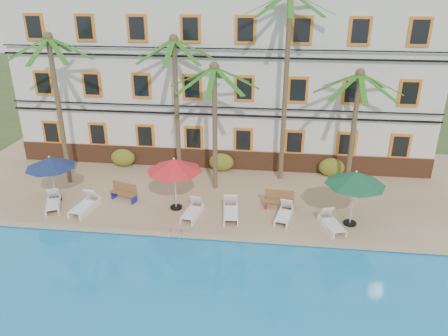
# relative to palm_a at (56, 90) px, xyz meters

# --- Properties ---
(ground) EXTENTS (100.00, 100.00, 0.00)m
(ground) POSITION_rel_palm_a_xyz_m (8.23, -4.02, -5.57)
(ground) COLOR #384C23
(ground) RESTS_ON ground
(pool_deck) EXTENTS (30.00, 12.00, 0.25)m
(pool_deck) POSITION_rel_palm_a_xyz_m (8.23, 0.98, -5.44)
(pool_deck) COLOR tan
(pool_deck) RESTS_ON ground
(pool_coping) EXTENTS (30.00, 0.35, 0.06)m
(pool_coping) POSITION_rel_palm_a_xyz_m (8.23, -4.92, -5.29)
(pool_coping) COLOR tan
(pool_coping) RESTS_ON pool_deck
(hotel_building) EXTENTS (25.40, 6.44, 10.22)m
(hotel_building) POSITION_rel_palm_a_xyz_m (8.23, 5.96, -0.19)
(hotel_building) COLOR silver
(hotel_building) RESTS_ON pool_deck
(palm_a) EXTENTS (4.53, 4.53, 8.28)m
(palm_a) POSITION_rel_palm_a_xyz_m (0.00, 0.00, 0.00)
(palm_a) COLOR brown
(palm_a) RESTS_ON pool_deck
(palm_b) EXTENTS (4.53, 4.53, 8.09)m
(palm_b) POSITION_rel_palm_a_xyz_m (6.10, 1.51, -0.11)
(palm_b) COLOR brown
(palm_b) RESTS_ON pool_deck
(palm_c) EXTENTS (4.53, 4.53, 6.95)m
(palm_c) POSITION_rel_palm_a_xyz_m (8.40, 0.22, -0.77)
(palm_c) COLOR brown
(palm_c) RESTS_ON pool_deck
(palm_d) EXTENTS (4.53, 4.53, 10.37)m
(palm_d) POSITION_rel_palm_a_xyz_m (12.01, 1.86, 1.17)
(palm_d) COLOR brown
(palm_d) RESTS_ON pool_deck
(palm_e) EXTENTS (4.53, 4.53, 6.59)m
(palm_e) POSITION_rel_palm_a_xyz_m (15.69, 1.22, -0.98)
(palm_e) COLOR brown
(palm_e) RESTS_ON pool_deck
(shrub_left) EXTENTS (1.50, 0.90, 1.10)m
(shrub_left) POSITION_rel_palm_a_xyz_m (2.32, 2.58, -4.77)
(shrub_left) COLOR #205317
(shrub_left) RESTS_ON pool_deck
(shrub_mid) EXTENTS (1.50, 0.90, 1.10)m
(shrub_mid) POSITION_rel_palm_a_xyz_m (8.45, 2.58, -4.77)
(shrub_mid) COLOR #205317
(shrub_mid) RESTS_ON pool_deck
(shrub_right) EXTENTS (1.50, 0.90, 1.10)m
(shrub_right) POSITION_rel_palm_a_xyz_m (14.96, 2.58, -4.77)
(shrub_right) COLOR #205317
(shrub_right) RESTS_ON pool_deck
(umbrella_blue) EXTENTS (2.53, 2.53, 2.53)m
(umbrella_blue) POSITION_rel_palm_a_xyz_m (0.31, -2.31, -3.16)
(umbrella_blue) COLOR black
(umbrella_blue) RESTS_ON pool_deck
(umbrella_red) EXTENTS (2.76, 2.76, 2.76)m
(umbrella_red) POSITION_rel_palm_a_xyz_m (6.75, -2.38, -2.96)
(umbrella_red) COLOR black
(umbrella_red) RESTS_ON pool_deck
(umbrella_green) EXTENTS (2.79, 2.79, 2.78)m
(umbrella_green) POSITION_rel_palm_a_xyz_m (15.29, -2.95, -2.94)
(umbrella_green) COLOR black
(umbrella_green) RESTS_ON pool_deck
(lounger_a) EXTENTS (1.30, 1.91, 0.85)m
(lounger_a) POSITION_rel_palm_a_xyz_m (0.53, -3.03, -5.04)
(lounger_a) COLOR white
(lounger_a) RESTS_ON pool_deck
(lounger_b) EXTENTS (1.02, 2.05, 0.93)m
(lounger_b) POSITION_rel_palm_a_xyz_m (2.28, -3.13, -5.02)
(lounger_b) COLOR white
(lounger_b) RESTS_ON pool_deck
(lounger_c) EXTENTS (0.92, 1.90, 0.86)m
(lounger_c) POSITION_rel_palm_a_xyz_m (7.73, -3.04, -5.04)
(lounger_c) COLOR white
(lounger_c) RESTS_ON pool_deck
(lounger_d) EXTENTS (0.93, 2.04, 0.93)m
(lounger_d) POSITION_rel_palm_a_xyz_m (9.59, -2.86, -5.01)
(lounger_d) COLOR white
(lounger_d) RESTS_ON pool_deck
(lounger_e) EXTENTS (0.99, 1.89, 0.85)m
(lounger_e) POSITION_rel_palm_a_xyz_m (12.19, -2.81, -5.04)
(lounger_e) COLOR white
(lounger_e) RESTS_ON pool_deck
(lounger_f) EXTENTS (1.20, 1.93, 0.86)m
(lounger_f) POSITION_rel_palm_a_xyz_m (14.36, -3.40, -5.04)
(lounger_f) COLOR white
(lounger_f) RESTS_ON pool_deck
(bench_left) EXTENTS (1.57, 0.94, 0.93)m
(bench_left) POSITION_rel_palm_a_xyz_m (3.88, -1.79, -4.85)
(bench_left) COLOR olive
(bench_left) RESTS_ON pool_deck
(bench_right) EXTENTS (1.52, 0.53, 0.93)m
(bench_right) POSITION_rel_palm_a_xyz_m (11.93, -1.72, -4.85)
(bench_right) COLOR olive
(bench_right) RESTS_ON pool_deck
(pool_ladder) EXTENTS (0.54, 0.74, 0.74)m
(pool_ladder) POSITION_rel_palm_a_xyz_m (7.30, -5.02, -5.32)
(pool_ladder) COLOR silver
(pool_ladder) RESTS_ON ground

